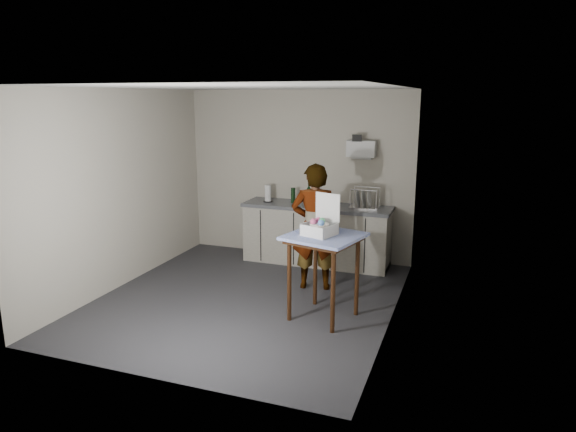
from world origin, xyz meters
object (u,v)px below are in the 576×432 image
(standing_man, at_px, (315,227))
(soda_can, at_px, (313,200))
(paper_towel, at_px, (268,194))
(dish_rack, at_px, (364,203))
(soap_bottle, at_px, (309,194))
(bakery_box, at_px, (320,226))
(kitchen_counter, at_px, (317,236))
(dark_bottle, at_px, (293,195))
(side_table, at_px, (324,246))

(standing_man, relative_size, soda_can, 12.59)
(soda_can, bearing_deg, standing_man, -71.94)
(paper_towel, xyz_separation_m, dish_rack, (1.49, 0.07, -0.06))
(paper_towel, bearing_deg, soap_bottle, -3.93)
(standing_man, height_order, bakery_box, standing_man)
(paper_towel, relative_size, bakery_box, 0.58)
(soap_bottle, xyz_separation_m, soda_can, (0.04, 0.10, -0.10))
(dish_rack, bearing_deg, standing_man, -112.36)
(dish_rack, bearing_deg, soap_bottle, -171.84)
(bakery_box, bearing_deg, kitchen_counter, 125.58)
(soda_can, bearing_deg, dark_bottle, 178.52)
(paper_towel, distance_m, bakery_box, 2.33)
(standing_man, distance_m, soda_can, 1.10)
(side_table, xyz_separation_m, paper_towel, (-1.43, 1.87, 0.17))
(kitchen_counter, bearing_deg, dish_rack, 3.48)
(dish_rack, bearing_deg, bakery_box, -93.11)
(dark_bottle, bearing_deg, soap_bottle, -20.39)
(dark_bottle, relative_size, dish_rack, 0.55)
(standing_man, xyz_separation_m, bakery_box, (0.33, -0.88, 0.26))
(soap_bottle, height_order, bakery_box, bakery_box)
(standing_man, bearing_deg, dish_rack, -126.33)
(kitchen_counter, distance_m, side_table, 2.05)
(kitchen_counter, relative_size, side_table, 2.26)
(dark_bottle, bearing_deg, soda_can, -1.48)
(soda_can, bearing_deg, kitchen_counter, -19.09)
(kitchen_counter, relative_size, paper_towel, 8.61)
(dish_rack, bearing_deg, paper_towel, -177.29)
(dish_rack, bearing_deg, dark_bottle, -179.39)
(soda_can, height_order, dish_rack, dish_rack)
(soap_bottle, xyz_separation_m, dish_rack, (0.81, 0.12, -0.10))
(side_table, bearing_deg, dark_bottle, 132.90)
(soap_bottle, bearing_deg, side_table, -67.42)
(bakery_box, bearing_deg, side_table, 19.33)
(soap_bottle, relative_size, soda_can, 2.49)
(soda_can, bearing_deg, dish_rack, 1.48)
(standing_man, relative_size, bakery_box, 3.72)
(standing_man, height_order, soap_bottle, standing_man)
(kitchen_counter, distance_m, paper_towel, 0.99)
(soap_bottle, bearing_deg, dark_bottle, 159.61)
(standing_man, bearing_deg, side_table, 99.31)
(side_table, distance_m, dish_rack, 1.94)
(soda_can, bearing_deg, bakery_box, -70.82)
(soda_can, relative_size, dish_rack, 0.32)
(kitchen_counter, bearing_deg, standing_man, -75.01)
(standing_man, distance_m, bakery_box, 0.98)
(side_table, xyz_separation_m, soda_can, (-0.72, 1.92, 0.11))
(kitchen_counter, height_order, dish_rack, dish_rack)
(soda_can, height_order, paper_towel, paper_towel)
(standing_man, bearing_deg, dark_bottle, -71.67)
(side_table, relative_size, dark_bottle, 4.29)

